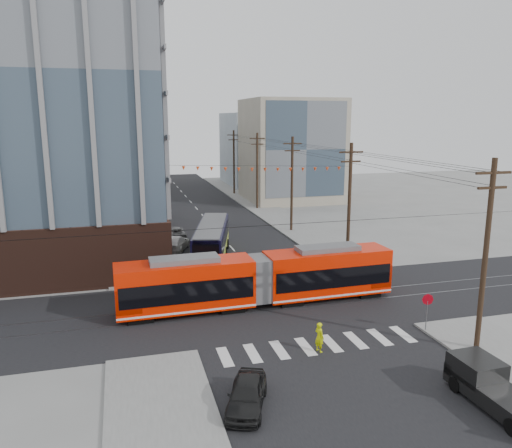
{
  "coord_description": "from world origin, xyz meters",
  "views": [
    {
      "loc": [
        -10.74,
        -28.18,
        13.06
      ],
      "look_at": [
        -0.73,
        8.14,
        5.03
      ],
      "focal_mm": 35.0,
      "sensor_mm": 36.0,
      "label": 1
    }
  ],
  "objects_px": {
    "streetcar": "(259,279)",
    "black_sedan": "(247,394)",
    "city_bus": "(212,241)",
    "pickup_truck": "(499,391)"
  },
  "relations": [
    {
      "from": "streetcar",
      "to": "black_sedan",
      "type": "height_order",
      "value": "streetcar"
    },
    {
      "from": "streetcar",
      "to": "pickup_truck",
      "type": "relative_size",
      "value": 3.73
    },
    {
      "from": "black_sedan",
      "to": "pickup_truck",
      "type": "bearing_deg",
      "value": 6.24
    },
    {
      "from": "pickup_truck",
      "to": "black_sedan",
      "type": "bearing_deg",
      "value": 162.72
    },
    {
      "from": "pickup_truck",
      "to": "black_sedan",
      "type": "xyz_separation_m",
      "value": [
        -11.04,
        3.13,
        -0.21
      ]
    },
    {
      "from": "streetcar",
      "to": "city_bus",
      "type": "relative_size",
      "value": 1.65
    },
    {
      "from": "streetcar",
      "to": "city_bus",
      "type": "bearing_deg",
      "value": 93.33
    },
    {
      "from": "streetcar",
      "to": "city_bus",
      "type": "height_order",
      "value": "streetcar"
    },
    {
      "from": "streetcar",
      "to": "city_bus",
      "type": "xyz_separation_m",
      "value": [
        -1.04,
        12.77,
        -0.2
      ]
    },
    {
      "from": "city_bus",
      "to": "black_sedan",
      "type": "distance_m",
      "value": 25.28
    }
  ]
}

